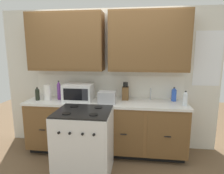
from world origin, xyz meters
name	(u,v)px	position (x,y,z in m)	size (l,w,h in m)	color
ground_plane	(103,161)	(0.00, 0.00, 0.00)	(8.00, 8.00, 0.00)	brown
wall_unit	(107,57)	(0.00, 0.50, 1.65)	(3.84, 0.40, 2.45)	silver
counter_run	(106,126)	(0.00, 0.30, 0.47)	(2.67, 0.64, 0.91)	black
stove_range	(84,142)	(-0.20, -0.33, 0.47)	(0.76, 0.68, 0.95)	white
microwave	(78,92)	(-0.46, 0.31, 1.05)	(0.48, 0.37, 0.28)	white
toaster	(107,97)	(0.05, 0.18, 1.01)	(0.28, 0.18, 0.19)	#B7B7BC
knife_block	(125,93)	(0.33, 0.45, 1.03)	(0.11, 0.14, 0.31)	brown
sink_faucet	(151,94)	(0.76, 0.51, 1.01)	(0.02, 0.02, 0.20)	#B2B5BA
paper_towel_roll	(47,93)	(-0.99, 0.25, 1.04)	(0.12, 0.12, 0.26)	white
bottle_violet	(59,90)	(-0.81, 0.31, 1.07)	(0.06, 0.06, 0.33)	#663384
bottle_dark	(37,94)	(-1.16, 0.22, 1.02)	(0.07, 0.07, 0.23)	black
bottle_blue	(174,94)	(1.14, 0.46, 1.03)	(0.08, 0.08, 0.23)	blue
bottle_clear	(185,99)	(1.26, 0.19, 1.03)	(0.07, 0.07, 0.23)	silver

